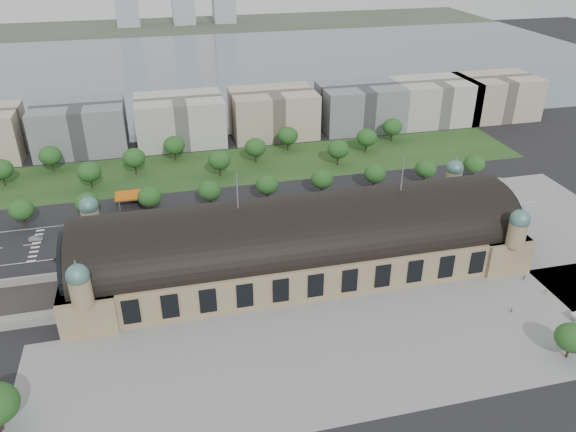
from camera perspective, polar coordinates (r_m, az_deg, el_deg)
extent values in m
plane|color=black|center=(193.20, 1.11, -5.29)|extent=(900.00, 900.00, 0.00)
cube|color=tan|center=(189.96, 1.12, -3.78)|extent=(150.00, 40.00, 12.00)
cube|color=tan|center=(187.09, -19.27, -6.13)|extent=(16.00, 43.00, 12.00)
cube|color=tan|center=(214.81, 18.70, -1.35)|extent=(16.00, 43.00, 12.00)
cylinder|color=black|center=(186.85, 1.14, -2.22)|extent=(144.00, 37.60, 37.60)
cylinder|color=black|center=(183.85, -21.51, -4.24)|extent=(1.20, 32.00, 32.00)
cylinder|color=black|center=(214.33, 20.39, 0.71)|extent=(1.20, 32.00, 32.00)
cylinder|color=tan|center=(200.19, -19.35, -0.44)|extent=(6.00, 6.00, 8.00)
sphere|color=slate|center=(197.76, -19.60, 0.96)|extent=(6.40, 6.40, 6.40)
cone|color=slate|center=(196.08, -19.79, 2.00)|extent=(1.00, 1.00, 2.50)
cylinder|color=tan|center=(226.30, 16.43, 3.39)|extent=(6.00, 6.00, 8.00)
sphere|color=slate|center=(224.16, 16.62, 4.66)|extent=(6.40, 6.40, 6.40)
cone|color=slate|center=(222.67, 16.76, 5.61)|extent=(1.00, 1.00, 2.50)
cylinder|color=tan|center=(164.30, -20.26, -7.27)|extent=(6.00, 6.00, 8.00)
sphere|color=slate|center=(161.33, -20.59, -5.67)|extent=(6.40, 6.40, 6.40)
cone|color=slate|center=(159.26, -20.83, -4.47)|extent=(1.00, 1.00, 2.50)
cylinder|color=tan|center=(195.28, 22.21, -1.73)|extent=(6.00, 6.00, 8.00)
sphere|color=slate|center=(192.79, 22.50, -0.31)|extent=(6.40, 6.40, 6.40)
cone|color=slate|center=(191.06, 22.72, 0.74)|extent=(1.00, 1.00, 2.50)
cylinder|color=#59595B|center=(174.20, -5.18, 2.54)|extent=(0.50, 0.50, 12.00)
cylinder|color=#59595B|center=(189.06, 11.55, 4.20)|extent=(0.50, 0.50, 12.00)
cube|color=gray|center=(162.76, 8.64, -13.10)|extent=(190.00, 48.00, 0.12)
cube|color=gray|center=(237.69, 25.91, -1.53)|extent=(56.00, 100.00, 0.12)
cube|color=black|center=(222.13, -6.38, -0.67)|extent=(260.00, 26.00, 0.10)
cube|color=#21451B|center=(271.88, -6.95, 4.90)|extent=(300.00, 45.00, 0.10)
cube|color=#C55C0B|center=(240.74, -15.51, 2.06)|extent=(14.00, 9.00, 0.70)
cube|color=#59595B|center=(247.38, -14.96, 2.06)|extent=(7.00, 5.00, 3.20)
cylinder|color=#59595B|center=(245.06, -16.71, 1.71)|extent=(0.50, 0.50, 4.40)
cylinder|color=#59595B|center=(244.45, -14.15, 2.00)|extent=(0.50, 0.50, 4.40)
cylinder|color=#59595B|center=(239.30, -16.74, 1.05)|extent=(0.50, 0.50, 4.40)
cylinder|color=#59595B|center=(238.68, -14.13, 1.35)|extent=(0.50, 0.50, 4.40)
cube|color=slate|center=(467.91, -8.44, 14.73)|extent=(700.00, 320.00, 0.08)
cube|color=#44513D|center=(663.65, -10.40, 18.51)|extent=(700.00, 120.00, 0.14)
cube|color=slate|center=(306.23, -20.35, 8.43)|extent=(45.00, 32.00, 24.00)
cube|color=#BAB7B0|center=(304.03, -10.91, 9.56)|extent=(45.00, 32.00, 24.00)
cube|color=#BAA792|center=(309.98, -1.53, 10.41)|extent=(45.00, 32.00, 24.00)
cube|color=slate|center=(323.64, 7.31, 10.97)|extent=(45.00, 32.00, 24.00)
cube|color=#BAB7B0|center=(341.78, 14.54, 11.24)|extent=(45.00, 32.00, 24.00)
cube|color=#BAA792|center=(361.85, 20.29, 11.32)|extent=(45.00, 32.00, 24.00)
cylinder|color=#2D2116|center=(239.63, -25.21, -0.54)|extent=(0.70, 0.70, 4.32)
ellipsoid|color=#204318|center=(237.38, -25.47, 0.58)|extent=(9.60, 9.60, 8.16)
cylinder|color=#2D2116|center=(235.34, -19.55, 0.10)|extent=(0.70, 0.70, 4.32)
ellipsoid|color=#204318|center=(233.05, -19.75, 1.24)|extent=(9.60, 9.60, 8.16)
cylinder|color=#2D2116|center=(233.46, -13.73, 0.75)|extent=(0.70, 0.70, 4.32)
ellipsoid|color=#204318|center=(231.14, -13.88, 1.92)|extent=(9.60, 9.60, 8.16)
cylinder|color=#2D2116|center=(234.03, -7.88, 1.41)|extent=(0.70, 0.70, 4.32)
ellipsoid|color=#204318|center=(231.72, -7.97, 2.57)|extent=(9.60, 9.60, 8.16)
cylinder|color=#2D2116|center=(237.04, -2.12, 2.03)|extent=(0.70, 0.70, 4.32)
ellipsoid|color=#204318|center=(234.76, -2.14, 3.19)|extent=(9.60, 9.60, 8.16)
cylinder|color=#2D2116|center=(242.40, 3.45, 2.62)|extent=(0.70, 0.70, 4.32)
ellipsoid|color=#204318|center=(240.18, 3.48, 3.76)|extent=(9.60, 9.60, 8.16)
cylinder|color=#2D2116|center=(249.96, 8.73, 3.15)|extent=(0.70, 0.70, 4.32)
ellipsoid|color=#204318|center=(247.80, 8.82, 4.26)|extent=(9.60, 9.60, 8.16)
cylinder|color=#2D2116|center=(259.53, 13.67, 3.63)|extent=(0.70, 0.70, 4.32)
ellipsoid|color=#204318|center=(257.45, 13.80, 4.70)|extent=(9.60, 9.60, 8.16)
cylinder|color=#2D2116|center=(270.89, 18.23, 4.04)|extent=(0.70, 0.70, 4.32)
ellipsoid|color=#204318|center=(268.90, 18.40, 5.07)|extent=(9.60, 9.60, 8.16)
cylinder|color=#2D2116|center=(280.25, -26.88, 3.17)|extent=(0.70, 0.70, 4.68)
ellipsoid|color=#204318|center=(278.18, -27.14, 4.24)|extent=(10.40, 10.40, 8.84)
cylinder|color=#2D2116|center=(287.10, -22.80, 4.62)|extent=(0.70, 0.70, 4.68)
ellipsoid|color=#204318|center=(285.07, -23.01, 5.67)|extent=(10.40, 10.40, 8.84)
cylinder|color=#2D2116|center=(262.36, -19.34, 3.11)|extent=(0.70, 0.70, 4.68)
ellipsoid|color=#204318|center=(260.14, -19.54, 4.25)|extent=(10.40, 10.40, 8.84)
cylinder|color=#2D2116|center=(271.80, -15.22, 4.61)|extent=(0.70, 0.70, 4.68)
ellipsoid|color=#204318|center=(269.66, -15.37, 5.72)|extent=(10.40, 10.40, 8.84)
cylinder|color=#2D2116|center=(282.71, -11.38, 5.98)|extent=(0.70, 0.70, 4.68)
ellipsoid|color=#204318|center=(280.65, -11.49, 7.06)|extent=(10.40, 10.40, 8.84)
cylinder|color=#2D2116|center=(261.72, -6.91, 4.51)|extent=(0.70, 0.70, 4.68)
ellipsoid|color=#204318|center=(259.50, -6.98, 5.66)|extent=(10.40, 10.40, 8.84)
cylinder|color=#2D2116|center=(275.15, -3.30, 5.88)|extent=(0.70, 0.70, 4.68)
ellipsoid|color=#204318|center=(273.03, -3.33, 6.99)|extent=(10.40, 10.40, 8.84)
cylinder|color=#2D2116|center=(289.69, -0.02, 7.10)|extent=(0.70, 0.70, 4.68)
ellipsoid|color=#204318|center=(287.68, -0.02, 8.16)|extent=(10.40, 10.40, 8.84)
cylinder|color=#2D2116|center=(273.24, 5.07, 5.65)|extent=(0.70, 0.70, 4.68)
ellipsoid|color=#204318|center=(271.12, 5.12, 6.77)|extent=(10.40, 10.40, 8.84)
cylinder|color=#2D2116|center=(289.89, 7.92, 6.84)|extent=(0.70, 0.70, 4.68)
ellipsoid|color=#204318|center=(287.88, 8.00, 7.90)|extent=(10.40, 10.40, 8.84)
cylinder|color=#2D2116|center=(307.27, 10.47, 7.88)|extent=(0.70, 0.70, 4.68)
ellipsoid|color=#204318|center=(305.38, 10.56, 8.89)|extent=(10.40, 10.40, 8.84)
cylinder|color=#2D2116|center=(154.66, -27.17, -18.14)|extent=(0.70, 0.70, 4.68)
cylinder|color=#2D2116|center=(174.38, 26.54, -12.23)|extent=(0.70, 0.70, 3.96)
ellipsoid|color=#204318|center=(171.53, 26.89, -10.98)|extent=(9.00, 9.00, 7.65)
imported|color=gray|center=(228.60, -24.25, -2.10)|extent=(4.91, 1.76, 1.61)
imported|color=black|center=(217.72, -19.49, -2.69)|extent=(5.08, 2.43, 1.40)
imported|color=maroon|center=(221.98, -5.45, -0.41)|extent=(5.73, 2.82, 1.60)
imported|color=navy|center=(225.16, -0.66, 0.13)|extent=(4.03, 1.86, 1.34)
imported|color=slate|center=(246.20, 9.65, 2.32)|extent=(4.91, 1.99, 1.58)
imported|color=white|center=(257.02, 18.79, 2.29)|extent=(5.96, 3.33, 1.58)
imported|color=black|center=(212.90, -22.10, -3.92)|extent=(4.80, 3.93, 1.54)
imported|color=maroon|center=(210.09, -16.32, -3.32)|extent=(5.83, 4.78, 1.48)
imported|color=#1A2749|center=(209.83, -18.63, -3.77)|extent=(4.94, 4.22, 1.36)
imported|color=#505157|center=(206.24, -8.85, -3.06)|extent=(4.59, 3.41, 1.45)
imported|color=silver|center=(209.56, -13.66, -3.05)|extent=(4.33, 3.52, 1.39)
imported|color=gray|center=(209.62, -9.35, -2.56)|extent=(5.57, 4.41, 1.41)
imported|color=black|center=(207.01, -7.68, -2.81)|extent=(6.03, 5.09, 1.65)
imported|color=red|center=(217.03, -4.22, -0.83)|extent=(11.44, 3.62, 3.13)
imported|color=silver|center=(217.77, -2.80, -0.65)|extent=(11.93, 2.90, 3.32)
imported|color=beige|center=(223.30, 5.42, -0.02)|extent=(10.83, 2.93, 2.99)
cube|color=silver|center=(189.58, 27.12, -9.30)|extent=(1.97, 2.45, 1.80)
imported|color=gray|center=(197.75, 24.70, -7.06)|extent=(0.93, 0.57, 1.84)
imported|color=gray|center=(185.55, 21.76, -8.88)|extent=(0.75, 0.73, 1.74)
imported|color=gray|center=(202.42, 22.86, -5.80)|extent=(0.53, 0.87, 1.75)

